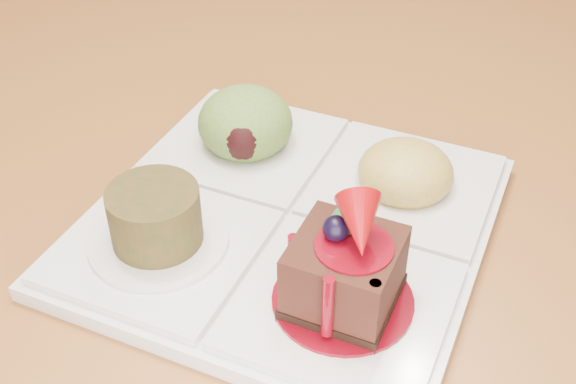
{
  "coord_description": "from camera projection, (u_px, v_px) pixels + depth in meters",
  "views": [
    {
      "loc": [
        0.0,
        -1.14,
        1.09
      ],
      "look_at": [
        -0.01,
        -0.75,
        0.79
      ],
      "focal_mm": 45.0,
      "sensor_mm": 36.0,
      "label": 1
    }
  ],
  "objects": [
    {
      "name": "sampler_plate",
      "position": [
        288.0,
        204.0,
        0.51
      ],
      "size": [
        0.35,
        0.35,
        0.1
      ],
      "rotation": [
        0.0,
        0.0,
        -0.38
      ],
      "color": "silver",
      "rests_on": "dining_table"
    },
    {
      "name": "ground",
      "position": [
        303.0,
        261.0,
        1.57
      ],
      "size": [
        6.0,
        6.0,
        0.0
      ],
      "primitive_type": "plane",
      "color": "#4F2C16"
    }
  ]
}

